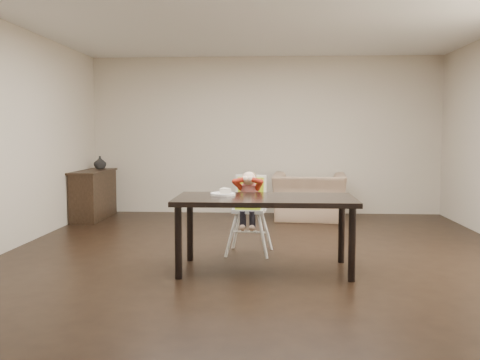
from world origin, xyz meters
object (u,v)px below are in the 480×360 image
object	(u,v)px
dining_table	(265,205)
high_chair	(250,196)
sideboard	(94,194)
armchair	(309,189)

from	to	relation	value
dining_table	high_chair	distance (m)	0.80
high_chair	sideboard	xyz separation A→B (m)	(-2.63, 2.35, -0.27)
high_chair	sideboard	bearing A→B (deg)	144.50
armchair	sideboard	size ratio (longest dim) A/B	0.90
dining_table	armchair	world-z (taller)	armchair
dining_table	armchair	xyz separation A→B (m)	(0.68, 3.23, -0.17)
dining_table	high_chair	bearing A→B (deg)	103.44
high_chair	armchair	world-z (taller)	armchair
high_chair	armchair	size ratio (longest dim) A/B	0.83
dining_table	sideboard	world-z (taller)	sideboard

